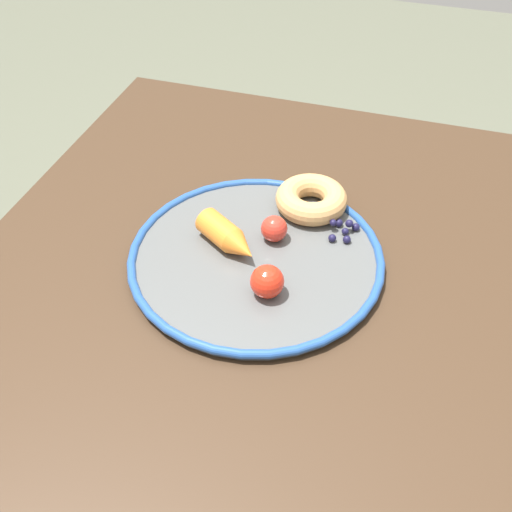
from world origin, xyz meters
name	(u,v)px	position (x,y,z in m)	size (l,w,h in m)	color
dining_table	(250,333)	(0.00, 0.00, 0.62)	(0.99, 0.80, 0.71)	#382719
plate	(256,258)	(0.05, 0.01, 0.72)	(0.35, 0.35, 0.02)	#4E5050
carrot_orange	(228,237)	(0.05, 0.05, 0.74)	(0.09, 0.11, 0.04)	orange
donut	(311,199)	(0.17, -0.04, 0.74)	(0.11, 0.11, 0.03)	tan
blueberry_pile	(343,229)	(0.13, -0.10, 0.73)	(0.05, 0.04, 0.02)	#191638
tomato_near	(267,281)	(-0.01, -0.03, 0.75)	(0.04, 0.04, 0.04)	red
tomato_mid	(274,229)	(0.09, -0.01, 0.74)	(0.04, 0.04, 0.04)	red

